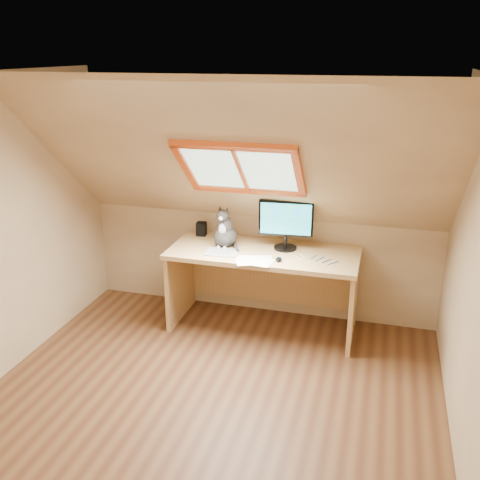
% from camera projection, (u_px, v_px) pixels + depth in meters
% --- Properties ---
extents(ground, '(3.50, 3.50, 0.00)m').
position_uv_depth(ground, '(204.00, 412.00, 3.98)').
color(ground, brown).
rests_on(ground, ground).
extents(room_shell, '(3.52, 3.52, 2.41)m').
position_uv_depth(room_shell, '(194.00, 234.00, 3.41)').
color(room_shell, tan).
rests_on(room_shell, ground).
extents(desk, '(1.74, 0.76, 0.80)m').
position_uv_depth(desk, '(265.00, 271.00, 5.08)').
color(desk, tan).
rests_on(desk, ground).
extents(monitor, '(0.50, 0.21, 0.46)m').
position_uv_depth(monitor, '(286.00, 222.00, 4.88)').
color(monitor, black).
rests_on(monitor, desk).
extents(cat, '(0.23, 0.28, 0.40)m').
position_uv_depth(cat, '(225.00, 231.00, 5.00)').
color(cat, '#3A3633').
rests_on(cat, desk).
extents(desk_speaker, '(0.10, 0.10, 0.13)m').
position_uv_depth(desk_speaker, '(201.00, 229.00, 5.31)').
color(desk_speaker, black).
rests_on(desk_speaker, desk).
extents(graphics_tablet, '(0.31, 0.23, 0.01)m').
position_uv_depth(graphics_tablet, '(222.00, 252.00, 4.86)').
color(graphics_tablet, '#B2B2B7').
rests_on(graphics_tablet, desk).
extents(mouse, '(0.06, 0.10, 0.03)m').
position_uv_depth(mouse, '(279.00, 259.00, 4.68)').
color(mouse, black).
rests_on(mouse, desk).
extents(papers, '(0.35, 0.30, 0.01)m').
position_uv_depth(papers, '(249.00, 259.00, 4.71)').
color(papers, white).
rests_on(papers, desk).
extents(cables, '(0.51, 0.26, 0.01)m').
position_uv_depth(cables, '(312.00, 259.00, 4.70)').
color(cables, silver).
rests_on(cables, desk).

